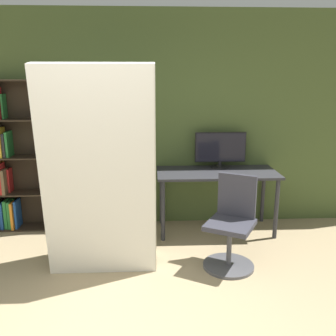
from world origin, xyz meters
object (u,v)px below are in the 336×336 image
office_chair (231,230)px  bookshelf (15,160)px  monitor (220,149)px  mattress_far (104,167)px  mattress_near (99,175)px

office_chair → bookshelf: bookshelf is taller
monitor → mattress_far: bearing=-146.4°
mattress_near → mattress_far: same height
mattress_near → mattress_far: (0.00, 0.32, 0.00)m
bookshelf → mattress_near: mattress_near is taller
monitor → office_chair: bearing=-93.6°
monitor → office_chair: size_ratio=0.69×
monitor → mattress_far: size_ratio=0.32×
mattress_far → mattress_near: bearing=-90.0°
monitor → mattress_far: (-1.36, -0.90, 0.00)m
monitor → office_chair: (-0.07, -1.09, -0.63)m
monitor → mattress_far: 1.63m
monitor → office_chair: monitor is taller
office_chair → bookshelf: bearing=155.9°
office_chair → mattress_near: mattress_near is taller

